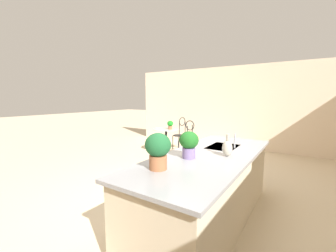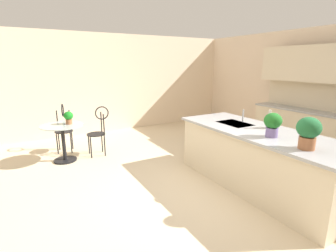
{
  "view_description": "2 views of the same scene",
  "coord_description": "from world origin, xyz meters",
  "px_view_note": "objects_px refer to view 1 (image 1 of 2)",
  "views": [
    {
      "loc": [
        2.9,
        1.92,
        1.67
      ],
      "look_at": [
        -0.85,
        -0.56,
        1.07
      ],
      "focal_mm": 22.85,
      "sensor_mm": 36.0,
      "label": 1
    },
    {
      "loc": [
        2.82,
        -2.21,
        1.91
      ],
      "look_at": [
        -0.97,
        -0.04,
        0.83
      ],
      "focal_mm": 27.16,
      "sensor_mm": 36.0,
      "label": 2
    }
  ],
  "objects_px": {
    "bistro_table": "(166,138)",
    "chair_near_window": "(180,132)",
    "chair_by_island": "(187,137)",
    "potted_plant_counter_near": "(189,143)",
    "potted_plant_counter_far": "(158,149)",
    "potted_plant_on_table": "(170,124)",
    "vase_on_counter": "(227,148)"
  },
  "relations": [
    {
      "from": "bistro_table",
      "to": "chair_near_window",
      "type": "distance_m",
      "value": 0.68
    },
    {
      "from": "chair_by_island",
      "to": "potted_plant_counter_near",
      "type": "xyz_separation_m",
      "value": [
        2.99,
        1.63,
        0.54
      ]
    },
    {
      "from": "chair_near_window",
      "to": "potted_plant_counter_far",
      "type": "xyz_separation_m",
      "value": [
        4.18,
        2.15,
        0.57
      ]
    },
    {
      "from": "chair_by_island",
      "to": "potted_plant_on_table",
      "type": "xyz_separation_m",
      "value": [
        0.0,
        -0.57,
        0.31
      ]
    },
    {
      "from": "potted_plant_on_table",
      "to": "vase_on_counter",
      "type": "relative_size",
      "value": 0.88
    },
    {
      "from": "chair_by_island",
      "to": "potted_plant_on_table",
      "type": "distance_m",
      "value": 0.65
    },
    {
      "from": "bistro_table",
      "to": "chair_by_island",
      "type": "height_order",
      "value": "chair_by_island"
    },
    {
      "from": "bistro_table",
      "to": "potted_plant_on_table",
      "type": "bearing_deg",
      "value": 96.08
    },
    {
      "from": "potted_plant_counter_near",
      "to": "bistro_table",
      "type": "bearing_deg",
      "value": -141.76
    },
    {
      "from": "potted_plant_on_table",
      "to": "vase_on_counter",
      "type": "bearing_deg",
      "value": 44.31
    },
    {
      "from": "bistro_table",
      "to": "vase_on_counter",
      "type": "relative_size",
      "value": 2.78
    },
    {
      "from": "potted_plant_counter_near",
      "to": "chair_near_window",
      "type": "bearing_deg",
      "value": -148.44
    },
    {
      "from": "chair_by_island",
      "to": "potted_plant_counter_near",
      "type": "height_order",
      "value": "potted_plant_counter_near"
    },
    {
      "from": "potted_plant_counter_near",
      "to": "chair_by_island",
      "type": "bearing_deg",
      "value": -151.35
    },
    {
      "from": "potted_plant_counter_far",
      "to": "chair_near_window",
      "type": "bearing_deg",
      "value": -152.71
    },
    {
      "from": "potted_plant_counter_near",
      "to": "potted_plant_counter_far",
      "type": "bearing_deg",
      "value": -7.53
    },
    {
      "from": "bistro_table",
      "to": "vase_on_counter",
      "type": "xyz_separation_m",
      "value": [
        2.62,
        2.71,
        0.58
      ]
    },
    {
      "from": "potted_plant_counter_far",
      "to": "vase_on_counter",
      "type": "distance_m",
      "value": 1.01
    },
    {
      "from": "chair_by_island",
      "to": "potted_plant_counter_near",
      "type": "relative_size",
      "value": 3.09
    },
    {
      "from": "chair_by_island",
      "to": "potted_plant_counter_far",
      "type": "xyz_separation_m",
      "value": [
        3.54,
        1.56,
        0.57
      ]
    },
    {
      "from": "bistro_table",
      "to": "potted_plant_counter_near",
      "type": "distance_m",
      "value": 3.84
    },
    {
      "from": "chair_by_island",
      "to": "bistro_table",
      "type": "bearing_deg",
      "value": -88.48
    },
    {
      "from": "bistro_table",
      "to": "vase_on_counter",
      "type": "height_order",
      "value": "vase_on_counter"
    },
    {
      "from": "bistro_table",
      "to": "chair_by_island",
      "type": "relative_size",
      "value": 0.77
    },
    {
      "from": "bistro_table",
      "to": "potted_plant_counter_far",
      "type": "distance_m",
      "value": 4.24
    },
    {
      "from": "potted_plant_counter_near",
      "to": "vase_on_counter",
      "type": "bearing_deg",
      "value": 133.39
    },
    {
      "from": "chair_near_window",
      "to": "vase_on_counter",
      "type": "height_order",
      "value": "vase_on_counter"
    },
    {
      "from": "bistro_table",
      "to": "potted_plant_on_table",
      "type": "xyz_separation_m",
      "value": [
        -0.01,
        0.14,
        0.44
      ]
    },
    {
      "from": "potted_plant_on_table",
      "to": "bistro_table",
      "type": "bearing_deg",
      "value": -83.92
    },
    {
      "from": "bistro_table",
      "to": "potted_plant_counter_far",
      "type": "relative_size",
      "value": 2.07
    },
    {
      "from": "potted_plant_counter_near",
      "to": "potted_plant_counter_far",
      "type": "height_order",
      "value": "potted_plant_counter_far"
    },
    {
      "from": "chair_near_window",
      "to": "potted_plant_counter_near",
      "type": "bearing_deg",
      "value": 31.56
    }
  ]
}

